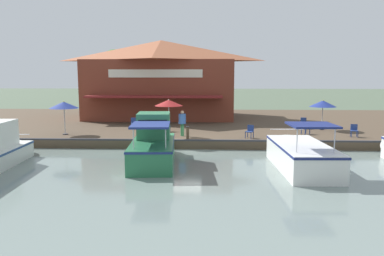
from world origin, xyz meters
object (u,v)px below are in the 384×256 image
object	(u,v)px
motorboat_outer_channel	(154,145)
cafe_chair_facing_river	(305,127)
cafe_chair_back_row_seat	(134,123)
cafe_chair_far_corner_seat	(167,125)
patio_umbrella_by_entrance	(64,105)
person_mid_patio	(182,120)
tree_downstream_bank	(114,70)
patio_umbrella_mid_patio_right	(323,104)
cafe_chair_under_first_umbrella	(304,122)
patio_umbrella_far_corner	(169,103)
mooring_post	(188,133)
waterfront_restaurant	(161,78)
cafe_chair_beside_entrance	(250,131)
motorboat_far_downstream	(298,153)
cafe_chair_mid_patio	(354,130)

from	to	relation	value
motorboat_outer_channel	cafe_chair_facing_river	bearing A→B (deg)	123.61
cafe_chair_back_row_seat	cafe_chair_far_corner_seat	distance (m)	2.96
patio_umbrella_by_entrance	person_mid_patio	size ratio (longest dim) A/B	1.34
cafe_chair_far_corner_seat	tree_downstream_bank	world-z (taller)	tree_downstream_bank
patio_umbrella_mid_patio_right	cafe_chair_under_first_umbrella	bearing A→B (deg)	-115.63
patio_umbrella_far_corner	motorboat_outer_channel	world-z (taller)	patio_umbrella_far_corner
mooring_post	patio_umbrella_far_corner	bearing A→B (deg)	-136.49
waterfront_restaurant	cafe_chair_back_row_seat	xyz separation A→B (m)	(8.48, -1.11, -3.33)
motorboat_outer_channel	tree_downstream_bank	distance (m)	21.74
person_mid_patio	tree_downstream_bank	bearing A→B (deg)	-150.85
cafe_chair_back_row_seat	cafe_chair_facing_river	bearing A→B (deg)	80.36
waterfront_restaurant	patio_umbrella_far_corner	xyz separation A→B (m)	(12.09, 1.96, -1.53)
cafe_chair_facing_river	cafe_chair_beside_entrance	bearing A→B (deg)	-65.75
patio_umbrella_far_corner	mooring_post	world-z (taller)	patio_umbrella_far_corner
motorboat_outer_channel	cafe_chair_back_row_seat	bearing A→B (deg)	-162.21
cafe_chair_far_corner_seat	patio_umbrella_by_entrance	bearing A→B (deg)	-75.94
cafe_chair_under_first_umbrella	mooring_post	bearing A→B (deg)	-57.00
waterfront_restaurant	cafe_chair_under_first_umbrella	bearing A→B (deg)	56.81
motorboat_far_downstream	tree_downstream_bank	xyz separation A→B (m)	(-21.02, -14.62, 4.52)
patio_umbrella_by_entrance	cafe_chair_back_row_seat	world-z (taller)	patio_umbrella_by_entrance
cafe_chair_beside_entrance	cafe_chair_back_row_seat	bearing A→B (deg)	-115.06
patio_umbrella_by_entrance	cafe_chair_facing_river	world-z (taller)	patio_umbrella_by_entrance
cafe_chair_back_row_seat	motorboat_far_downstream	size ratio (longest dim) A/B	0.12
cafe_chair_mid_patio	motorboat_outer_channel	xyz separation A→B (m)	(5.38, -12.74, -0.11)
patio_umbrella_far_corner	cafe_chair_mid_patio	size ratio (longest dim) A/B	2.97
cafe_chair_beside_entrance	tree_downstream_bank	xyz separation A→B (m)	(-15.44, -12.78, 4.21)
waterfront_restaurant	patio_umbrella_mid_patio_right	xyz separation A→B (m)	(8.45, 13.24, -1.82)
patio_umbrella_mid_patio_right	cafe_chair_far_corner_seat	distance (m)	11.86
cafe_chair_mid_patio	mooring_post	distance (m)	11.23
patio_umbrella_by_entrance	patio_umbrella_mid_patio_right	bearing A→B (deg)	99.37
patio_umbrella_by_entrance	waterfront_restaurant	bearing A→B (deg)	154.99
cafe_chair_far_corner_seat	person_mid_patio	size ratio (longest dim) A/B	0.49
cafe_chair_facing_river	tree_downstream_bank	bearing A→B (deg)	-128.92
cafe_chair_facing_river	cafe_chair_back_row_seat	xyz separation A→B (m)	(-2.13, -12.53, 0.00)
mooring_post	waterfront_restaurant	bearing A→B (deg)	-166.24
patio_umbrella_mid_patio_right	cafe_chair_mid_patio	size ratio (longest dim) A/B	2.67
patio_umbrella_far_corner	motorboat_outer_channel	distance (m)	5.37
person_mid_patio	tree_downstream_bank	xyz separation A→B (m)	(-14.84, -8.28, 3.59)
patio_umbrella_mid_patio_right	motorboat_far_downstream	world-z (taller)	patio_umbrella_mid_patio_right
motorboat_far_downstream	mooring_post	size ratio (longest dim) A/B	7.78
tree_downstream_bank	cafe_chair_beside_entrance	bearing A→B (deg)	39.63
cafe_chair_beside_entrance	patio_umbrella_far_corner	bearing A→B (deg)	-93.70
patio_umbrella_by_entrance	tree_downstream_bank	distance (m)	14.75
person_mid_patio	motorboat_far_downstream	size ratio (longest dim) A/B	0.25
person_mid_patio	motorboat_far_downstream	bearing A→B (deg)	45.75
patio_umbrella_mid_patio_right	cafe_chair_facing_river	world-z (taller)	patio_umbrella_mid_patio_right
motorboat_outer_channel	patio_umbrella_mid_patio_right	bearing A→B (deg)	126.76
cafe_chair_facing_river	mooring_post	bearing A→B (deg)	-70.34
cafe_chair_facing_river	cafe_chair_far_corner_seat	bearing A→B (deg)	-94.79
cafe_chair_under_first_umbrella	cafe_chair_beside_entrance	world-z (taller)	same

